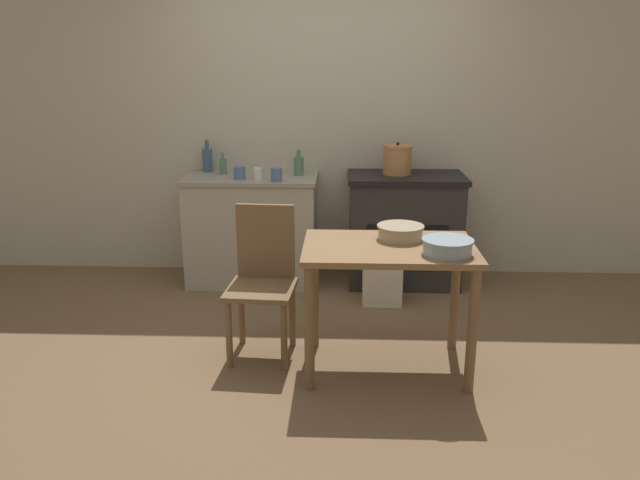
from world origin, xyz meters
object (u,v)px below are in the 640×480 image
(chair, at_px, (263,277))
(stock_pot, at_px, (397,160))
(cup_center_right, at_px, (240,173))
(work_table, at_px, (389,267))
(bottle_mid_left, at_px, (223,166))
(cup_center, at_px, (258,174))
(flour_sack, at_px, (382,278))
(bottle_far_left, at_px, (299,165))
(mixing_bowl_large, at_px, (400,231))
(cup_center_left, at_px, (276,175))
(mixing_bowl_small, at_px, (448,246))
(bottle_left, at_px, (208,159))
(stove, at_px, (404,229))

(chair, height_order, stock_pot, stock_pot)
(stock_pot, bearing_deg, cup_center_right, -172.61)
(work_table, height_order, bottle_mid_left, bottle_mid_left)
(cup_center_right, bearing_deg, cup_center, -16.26)
(work_table, bearing_deg, flour_sack, 88.21)
(bottle_far_left, relative_size, cup_center_right, 2.10)
(mixing_bowl_large, bearing_deg, cup_center_right, 132.94)
(cup_center_left, bearing_deg, bottle_far_left, 60.82)
(chair, relative_size, stock_pot, 3.62)
(chair, height_order, mixing_bowl_large, chair)
(flour_sack, xyz_separation_m, mixing_bowl_large, (0.04, -0.89, 0.61))
(mixing_bowl_small, bearing_deg, bottle_far_left, 118.49)
(work_table, distance_m, bottle_left, 2.22)
(bottle_far_left, bearing_deg, bottle_mid_left, 177.39)
(work_table, xyz_separation_m, bottle_mid_left, (-1.24, 1.59, 0.31))
(mixing_bowl_small, relative_size, cup_center_left, 2.72)
(mixing_bowl_small, height_order, bottle_mid_left, bottle_mid_left)
(mixing_bowl_small, bearing_deg, bottle_mid_left, 131.59)
(bottle_left, bearing_deg, chair, -66.91)
(mixing_bowl_large, distance_m, mixing_bowl_small, 0.37)
(mixing_bowl_large, relative_size, bottle_far_left, 1.33)
(stove, bearing_deg, bottle_mid_left, 176.77)
(stove, height_order, bottle_left, bottle_left)
(mixing_bowl_small, relative_size, bottle_far_left, 1.34)
(bottle_left, height_order, cup_center_left, bottle_left)
(flour_sack, height_order, cup_center, cup_center)
(work_table, relative_size, cup_center_left, 9.51)
(mixing_bowl_large, bearing_deg, mixing_bowl_small, -51.37)
(stove, relative_size, mixing_bowl_large, 3.35)
(stock_pot, bearing_deg, mixing_bowl_large, -93.48)
(mixing_bowl_large, bearing_deg, chair, 176.33)
(bottle_mid_left, bearing_deg, bottle_left, 144.85)
(flour_sack, bearing_deg, bottle_mid_left, 155.98)
(bottle_far_left, bearing_deg, chair, -95.16)
(chair, bearing_deg, flour_sack, 50.44)
(flour_sack, xyz_separation_m, bottle_far_left, (-0.66, 0.54, 0.76))
(bottle_left, bearing_deg, cup_center_right, -45.70)
(work_table, bearing_deg, stove, 81.33)
(stove, relative_size, cup_center_right, 9.37)
(cup_center_left, bearing_deg, bottle_mid_left, 147.19)
(chair, relative_size, mixing_bowl_small, 3.31)
(stove, xyz_separation_m, mixing_bowl_large, (-0.16, -1.37, 0.36))
(flour_sack, xyz_separation_m, mixing_bowl_small, (0.27, -1.17, 0.61))
(work_table, distance_m, mixing_bowl_large, 0.23)
(chair, xyz_separation_m, cup_center, (-0.17, 1.14, 0.43))
(bottle_mid_left, bearing_deg, mixing_bowl_large, -47.85)
(work_table, bearing_deg, mixing_bowl_large, 61.71)
(mixing_bowl_large, bearing_deg, bottle_far_left, 116.15)
(stove, distance_m, chair, 1.64)
(stove, xyz_separation_m, stock_pot, (-0.07, 0.02, 0.56))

